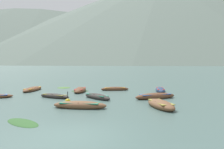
{
  "coord_description": "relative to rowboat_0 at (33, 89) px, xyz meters",
  "views": [
    {
      "loc": [
        2.19,
        -9.92,
        3.05
      ],
      "look_at": [
        -0.6,
        45.77,
        0.53
      ],
      "focal_mm": 37.96,
      "sensor_mm": 36.0,
      "label": 1
    }
  ],
  "objects": [
    {
      "name": "rowboat_8",
      "position": [
        7.29,
        -10.08,
        0.02
      ],
      "size": [
        3.85,
        1.58,
        0.6
      ],
      "color": "brown",
      "rests_on": "ground"
    },
    {
      "name": "mountain_1",
      "position": [
        -452.18,
        1533.58,
        251.72
      ],
      "size": [
        2161.58,
        2161.58,
        503.78
      ],
      "primitive_type": "cone",
      "color": "#56665B",
      "rests_on": "ground"
    },
    {
      "name": "rowboat_1",
      "position": [
        12.9,
        -9.65,
        0.04
      ],
      "size": [
        2.12,
        3.94,
        0.66
      ],
      "color": "brown",
      "rests_on": "ground"
    },
    {
      "name": "rowboat_9",
      "position": [
        13.09,
        -5.37,
        0.03
      ],
      "size": [
        4.04,
        2.76,
        0.62
      ],
      "color": "brown",
      "rests_on": "ground"
    },
    {
      "name": "rowboat_5",
      "position": [
        9.3,
        0.86,
        -0.01
      ],
      "size": [
        3.3,
        1.4,
        0.51
      ],
      "color": "brown",
      "rests_on": "ground"
    },
    {
      "name": "rowboat_7",
      "position": [
        4.12,
        -5.39,
        -0.01
      ],
      "size": [
        3.33,
        2.29,
        0.49
      ],
      "color": "#2D2826",
      "rests_on": "ground"
    },
    {
      "name": "weed_patch_1",
      "position": [
        5.1,
        -14.34,
        -0.17
      ],
      "size": [
        2.73,
        2.6,
        0.14
      ],
      "primitive_type": "ellipsoid",
      "rotation": [
        0.0,
        0.0,
        2.42
      ],
      "color": "#2D5628",
      "rests_on": "ground"
    },
    {
      "name": "rowboat_2",
      "position": [
        7.99,
        -5.64,
        0.0
      ],
      "size": [
        3.05,
        3.38,
        0.54
      ],
      "color": "#2D2826",
      "rests_on": "ground"
    },
    {
      "name": "rowboat_0",
      "position": [
        0.0,
        0.0,
        0.0
      ],
      "size": [
        1.22,
        4.48,
        0.53
      ],
      "color": "brown",
      "rests_on": "ground"
    },
    {
      "name": "mooring_buoy",
      "position": [
        5.9,
        -7.8,
        -0.07
      ],
      "size": [
        0.43,
        0.43,
        0.99
      ],
      "color": "yellow",
      "rests_on": "ground"
    },
    {
      "name": "mountain_2",
      "position": [
        225.27,
        1323.6,
        246.81
      ],
      "size": [
        2081.92,
        2081.92,
        493.95
      ],
      "primitive_type": "cone",
      "color": "#56665B",
      "rests_on": "ground"
    },
    {
      "name": "ground_plane",
      "position": [
        8.13,
        1483.75,
        -0.17
      ],
      "size": [
        6000.0,
        6000.0,
        0.0
      ],
      "primitive_type": "plane",
      "color": "#425B56"
    },
    {
      "name": "weed_patch_2",
      "position": [
        2.73,
        3.39,
        -0.17
      ],
      "size": [
        2.1,
        2.36,
        0.14
      ],
      "primitive_type": "ellipsoid",
      "rotation": [
        0.0,
        0.0,
        1.8
      ],
      "color": "#477033",
      "rests_on": "ground"
    },
    {
      "name": "rowboat_6",
      "position": [
        5.57,
        -0.73,
        0.02
      ],
      "size": [
        1.26,
        4.03,
        0.6
      ],
      "color": "brown",
      "rests_on": "ground"
    },
    {
      "name": "weed_patch_0",
      "position": [
        5.44,
        -0.13,
        -0.17
      ],
      "size": [
        2.07,
        1.77,
        0.14
      ],
      "primitive_type": "ellipsoid",
      "rotation": [
        0.0,
        0.0,
        0.12
      ],
      "color": "#2D5628",
      "rests_on": "ground"
    },
    {
      "name": "rowboat_3",
      "position": [
        14.37,
        0.19,
        0.0
      ],
      "size": [
        1.31,
        3.95,
        0.54
      ],
      "color": "navy",
      "rests_on": "ground"
    }
  ]
}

